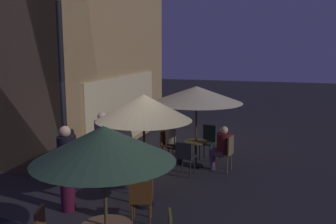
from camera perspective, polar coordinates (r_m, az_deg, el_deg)
ground_plane at (r=7.67m, az=-10.53°, el=-15.06°), size 60.00×60.00×0.00m
street_lamp_near_corner at (r=7.98m, az=-15.91°, el=7.89°), size 0.31×0.31×4.40m
cafe_table_0 at (r=10.22m, az=4.21°, el=-5.65°), size 0.64×0.64×0.71m
cafe_table_1 at (r=7.76m, az=-3.57°, el=-10.20°), size 0.76×0.76×0.75m
patio_umbrella_0 at (r=9.93m, az=4.32°, el=2.62°), size 2.44×2.44×2.19m
patio_umbrella_1 at (r=7.38m, az=-3.69°, el=0.62°), size 1.91×1.91×2.30m
patio_umbrella_2 at (r=5.19m, az=-9.69°, el=-4.84°), size 1.97×1.97×2.16m
cafe_chair_0 at (r=10.62m, az=-0.01°, el=-4.63°), size 0.53×0.53×0.89m
cafe_chair_1 at (r=9.45m, az=2.58°, el=-6.52°), size 0.45×0.45×0.89m
cafe_chair_2 at (r=9.89m, az=8.90°, el=-5.75°), size 0.47×0.47×0.95m
cafe_chair_3 at (r=10.96m, az=6.10°, el=-4.06°), size 0.46×0.46×0.98m
cafe_chair_4 at (r=7.03m, az=-4.11°, el=-12.68°), size 0.50×0.50×0.86m
cafe_chair_5 at (r=8.52m, az=-3.52°, el=-8.48°), size 0.53×0.53×0.90m
patron_seated_0 at (r=10.51m, az=0.66°, el=-3.83°), size 0.38×0.51×1.29m
patron_seated_1 at (r=9.91m, az=8.14°, el=-5.03°), size 0.43×0.55×1.20m
patron_standing_2 at (r=7.69m, az=-15.06°, el=-8.22°), size 0.33×0.33×1.71m
patron_standing_3 at (r=8.92m, az=-9.80°, el=-5.50°), size 0.37×0.37×1.74m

